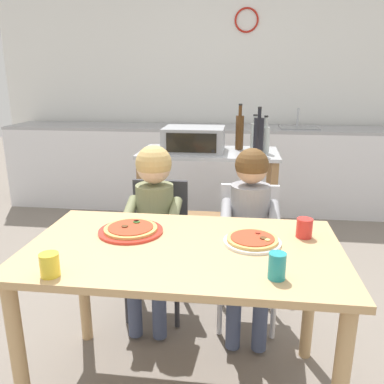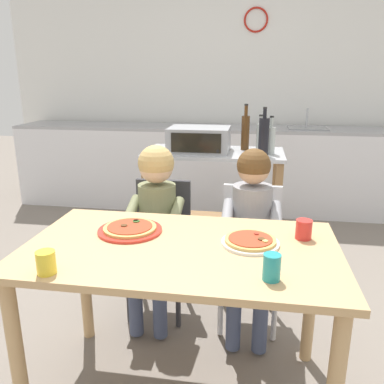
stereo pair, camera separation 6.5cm
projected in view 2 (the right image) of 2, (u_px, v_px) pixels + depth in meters
The scene contains 19 objects.
ground_plane at pixel (212, 268), 3.06m from camera, with size 12.54×12.54×0.00m, color slate.
back_wall_tiled at pixel (232, 84), 4.52m from camera, with size 5.26×0.14×2.70m.
kitchen_counter at pixel (228, 168), 4.38m from camera, with size 4.74×0.60×1.11m.
kitchen_island_cart at pixel (214, 189), 3.06m from camera, with size 1.04×0.53×0.89m.
toaster_oven at pixel (199, 139), 2.95m from camera, with size 0.45×0.36×0.18m.
bottle_dark_olive_oil at pixel (264, 136), 2.77m from camera, with size 0.07×0.07×0.34m.
bottle_clear_vinegar at pixel (245, 132), 2.99m from camera, with size 0.06×0.06×0.35m.
bottle_brown_beer at pixel (271, 139), 2.85m from camera, with size 0.07×0.07×0.27m.
bottle_squat_spirits at pixel (260, 136), 2.99m from camera, with size 0.06×0.06×0.27m.
dining_table at pixel (181, 269), 1.69m from camera, with size 1.33×0.76×0.75m.
dining_chair_left at pixel (161, 237), 2.43m from camera, with size 0.36×0.36×0.81m.
dining_chair_right at pixel (250, 245), 2.31m from camera, with size 0.36×0.36×0.81m.
child_in_olive_shirt at pixel (155, 211), 2.26m from camera, with size 0.32×0.42×1.04m.
child_in_grey_shirt at pixel (251, 222), 2.14m from camera, with size 0.32×0.42×1.05m.
pizza_plate_red_rimmed at pixel (130, 229), 1.81m from camera, with size 0.30×0.30×0.03m.
pizza_plate_white at pixel (250, 241), 1.67m from camera, with size 0.25×0.25×0.03m.
drinking_cup_red at pixel (304, 229), 1.72m from camera, with size 0.07×0.07×0.09m, color red.
drinking_cup_yellow at pixel (46, 262), 1.42m from camera, with size 0.07×0.07×0.09m, color yellow.
drinking_cup_teal at pixel (272, 267), 1.37m from camera, with size 0.06×0.06×0.10m, color teal.
Camera 2 is at (0.29, -1.50, 1.43)m, focal length 36.77 mm.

